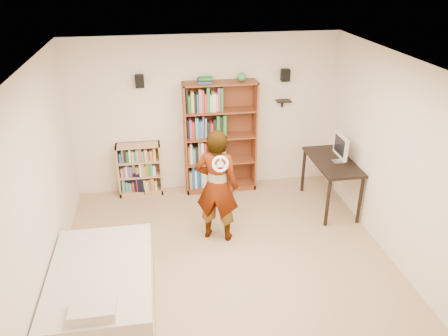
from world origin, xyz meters
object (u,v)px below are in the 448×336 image
(computer_desk, at_px, (330,183))
(daybed, at_px, (102,281))
(tall_bookshelf, at_px, (220,138))
(person, at_px, (217,186))
(low_bookshelf, at_px, (140,169))

(computer_desk, xyz_separation_m, daybed, (-3.54, -1.69, -0.14))
(tall_bookshelf, distance_m, computer_desk, 1.99)
(tall_bookshelf, bearing_deg, person, -100.68)
(tall_bookshelf, xyz_separation_m, daybed, (-1.85, -2.59, -0.70))
(daybed, bearing_deg, person, 34.92)
(person, bearing_deg, computer_desk, -141.45)
(tall_bookshelf, relative_size, daybed, 1.04)
(daybed, height_order, person, person)
(low_bookshelf, xyz_separation_m, daybed, (-0.44, -2.63, -0.19))
(computer_desk, relative_size, person, 0.72)
(low_bookshelf, relative_size, daybed, 0.49)
(tall_bookshelf, height_order, low_bookshelf, tall_bookshelf)
(daybed, bearing_deg, low_bookshelf, 80.41)
(tall_bookshelf, height_order, daybed, tall_bookshelf)
(daybed, distance_m, person, 2.00)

